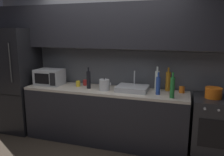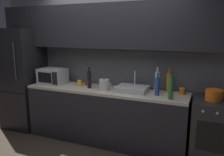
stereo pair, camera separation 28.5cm
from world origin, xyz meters
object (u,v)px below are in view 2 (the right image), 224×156
at_px(wine_bottle_blue, 157,86).
at_px(mug_orange, 182,91).
at_px(oven_range, 214,132).
at_px(wine_bottle_amber, 169,82).
at_px(wine_bottle_clear, 157,82).
at_px(kettle, 104,85).
at_px(wine_bottle_dark, 89,79).
at_px(mug_red, 87,82).
at_px(wine_bottle_green, 171,88).
at_px(cooking_pot, 214,95).
at_px(microwave, 53,76).
at_px(mug_yellow, 80,83).
at_px(refrigerator, 23,79).

xyz_separation_m(wine_bottle_blue, mug_orange, (0.34, 0.21, -0.09)).
distance_m(oven_range, wine_bottle_amber, 0.94).
bearing_deg(oven_range, wine_bottle_clear, 171.02).
distance_m(kettle, wine_bottle_dark, 0.29).
height_order(kettle, wine_bottle_dark, wine_bottle_dark).
height_order(mug_red, mug_orange, mug_orange).
relative_size(kettle, wine_bottle_green, 0.55).
relative_size(kettle, wine_bottle_blue, 0.60).
xyz_separation_m(wine_bottle_dark, cooking_pot, (1.88, 0.04, -0.07)).
bearing_deg(wine_bottle_amber, microwave, -174.19).
bearing_deg(wine_bottle_clear, wine_bottle_green, -50.40).
distance_m(oven_range, microwave, 2.75).
bearing_deg(microwave, mug_orange, 3.53).
distance_m(mug_yellow, mug_orange, 1.69).
bearing_deg(mug_yellow, cooking_pot, -1.20).
relative_size(refrigerator, wine_bottle_blue, 5.61).
bearing_deg(wine_bottle_green, kettle, 174.54).
distance_m(microwave, wine_bottle_clear, 1.85).
bearing_deg(cooking_pot, mug_orange, 159.88).
distance_m(kettle, wine_bottle_clear, 0.82).
bearing_deg(wine_bottle_clear, mug_orange, 3.56).
relative_size(refrigerator, mug_red, 19.61).
distance_m(microwave, mug_red, 0.64).
xyz_separation_m(wine_bottle_clear, mug_red, (-1.23, 0.02, -0.12)).
distance_m(mug_red, cooking_pot, 2.04).
bearing_deg(oven_range, wine_bottle_amber, 161.85).
xyz_separation_m(wine_bottle_green, wine_bottle_blue, (-0.21, 0.12, -0.01)).
relative_size(wine_bottle_amber, mug_red, 3.84).
distance_m(wine_bottle_clear, mug_orange, 0.40).
xyz_separation_m(wine_bottle_amber, wine_bottle_blue, (-0.12, -0.27, -0.02)).
relative_size(wine_bottle_blue, mug_red, 3.49).
bearing_deg(refrigerator, kettle, -2.38).
xyz_separation_m(microwave, mug_red, (0.62, 0.14, -0.09)).
relative_size(wine_bottle_amber, wine_bottle_green, 1.01).
bearing_deg(mug_yellow, wine_bottle_dark, -19.22).
height_order(refrigerator, kettle, refrigerator).
xyz_separation_m(refrigerator, mug_red, (1.30, 0.15, 0.01)).
bearing_deg(wine_bottle_blue, microwave, 177.92).
xyz_separation_m(oven_range, mug_orange, (-0.47, 0.16, 0.50)).
xyz_separation_m(wine_bottle_blue, mug_red, (-1.27, 0.20, -0.09)).
xyz_separation_m(microwave, mug_orange, (2.22, 0.14, -0.09)).
distance_m(kettle, wine_bottle_green, 1.05).
relative_size(oven_range, wine_bottle_green, 2.48).
bearing_deg(mug_red, wine_bottle_blue, -9.13).
height_order(oven_range, mug_yellow, mug_yellow).
distance_m(wine_bottle_amber, mug_orange, 0.25).
bearing_deg(wine_bottle_dark, refrigerator, 178.54).
bearing_deg(wine_bottle_amber, mug_orange, -17.32).
distance_m(refrigerator, wine_bottle_clear, 2.53).
relative_size(oven_range, wine_bottle_dark, 2.56).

